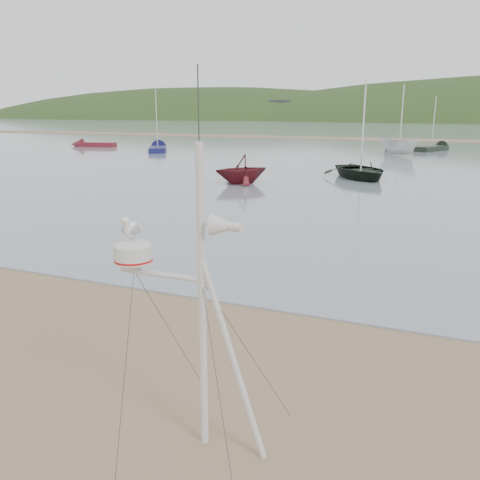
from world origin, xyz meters
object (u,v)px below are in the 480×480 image
at_px(mast_rig, 198,363).
at_px(sailboat_dark_mid, 438,148).
at_px(boat_red, 241,156).
at_px(boat_white, 401,131).
at_px(dinghy_red_far, 87,144).
at_px(boat_dark, 363,138).
at_px(sailboat_blue_near, 158,148).

distance_m(mast_rig, sailboat_dark_mid, 52.69).
height_order(boat_red, boat_white, boat_white).
xyz_separation_m(boat_white, dinghy_red_far, (-34.34, -1.33, -1.95)).
distance_m(boat_dark, dinghy_red_far, 37.62).
distance_m(boat_white, dinghy_red_far, 34.42).
bearing_deg(dinghy_red_far, boat_white, 2.22).
distance_m(dinghy_red_far, sailboat_blue_near, 10.63).
bearing_deg(dinghy_red_far, sailboat_dark_mid, 14.87).
height_order(boat_dark, sailboat_blue_near, sailboat_blue_near).
height_order(boat_red, sailboat_blue_near, sailboat_blue_near).
xyz_separation_m(mast_rig, boat_dark, (-2.58, 26.56, 1.36)).
height_order(mast_rig, sailboat_dark_mid, sailboat_dark_mid).
bearing_deg(boat_dark, boat_white, 52.57).
relative_size(boat_dark, dinghy_red_far, 0.87).
bearing_deg(sailboat_blue_near, mast_rig, -57.70).
bearing_deg(mast_rig, sailboat_blue_near, 122.30).
height_order(boat_white, dinghy_red_far, boat_white).
xyz_separation_m(boat_red, sailboat_dark_mid, (9.48, 30.91, -1.32)).
relative_size(boat_white, dinghy_red_far, 0.79).
xyz_separation_m(sailboat_dark_mid, sailboat_blue_near, (-26.94, -11.58, -0.00)).
bearing_deg(sailboat_dark_mid, sailboat_blue_near, -156.74).
xyz_separation_m(boat_red, sailboat_blue_near, (-17.46, 19.33, -1.32)).
xyz_separation_m(boat_white, sailboat_dark_mid, (3.09, 8.61, -1.94)).
height_order(boat_dark, dinghy_red_far, boat_dark).
distance_m(boat_white, sailboat_dark_mid, 9.35).
relative_size(boat_red, sailboat_dark_mid, 0.53).
distance_m(boat_red, sailboat_blue_near, 26.08).
bearing_deg(sailboat_dark_mid, mast_rig, -91.04).
height_order(mast_rig, boat_dark, boat_dark).
relative_size(boat_dark, sailboat_blue_near, 0.74).
bearing_deg(mast_rig, dinghy_red_far, 130.48).
bearing_deg(mast_rig, sailboat_dark_mid, 88.96).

